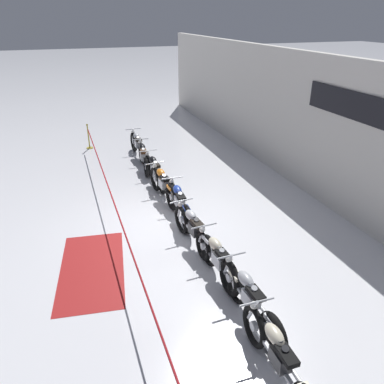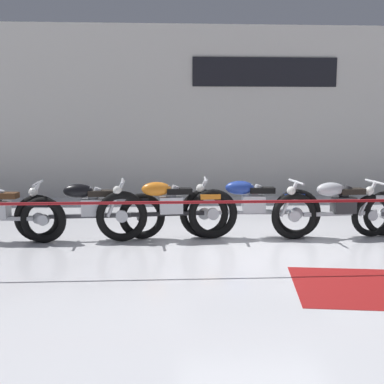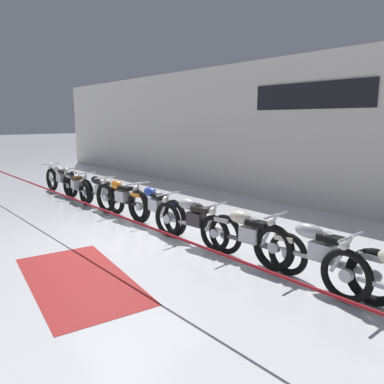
% 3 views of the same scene
% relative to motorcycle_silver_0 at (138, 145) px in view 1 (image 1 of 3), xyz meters
% --- Properties ---
extents(ground_plane, '(120.00, 120.00, 0.00)m').
position_rel_motorcycle_silver_0_xyz_m(ground_plane, '(5.40, -0.59, -0.48)').
color(ground_plane, silver).
extents(back_wall, '(28.00, 0.29, 4.20)m').
position_rel_motorcycle_silver_0_xyz_m(back_wall, '(5.40, 4.53, 1.62)').
color(back_wall, silver).
rests_on(back_wall, ground).
extents(motorcycle_silver_0, '(2.34, 0.62, 0.98)m').
position_rel_motorcycle_silver_0_xyz_m(motorcycle_silver_0, '(0.00, 0.00, 0.00)').
color(motorcycle_silver_0, black).
rests_on(motorcycle_silver_0, ground).
extents(motorcycle_black_1, '(2.25, 0.62, 0.94)m').
position_rel_motorcycle_silver_0_xyz_m(motorcycle_black_1, '(1.30, -0.07, -0.02)').
color(motorcycle_black_1, black).
rests_on(motorcycle_black_1, ground).
extents(motorcycle_black_2, '(2.35, 0.62, 0.95)m').
position_rel_motorcycle_silver_0_xyz_m(motorcycle_black_2, '(2.77, -0.01, -0.01)').
color(motorcycle_black_2, black).
rests_on(motorcycle_black_2, ground).
extents(motorcycle_orange_3, '(2.25, 0.62, 0.98)m').
position_rel_motorcycle_silver_0_xyz_m(motorcycle_orange_3, '(3.99, -0.06, 0.01)').
color(motorcycle_orange_3, black).
rests_on(motorcycle_orange_3, ground).
extents(motorcycle_blue_4, '(2.29, 0.62, 0.97)m').
position_rel_motorcycle_silver_0_xyz_m(motorcycle_blue_4, '(5.32, 0.03, 0.01)').
color(motorcycle_blue_4, black).
rests_on(motorcycle_blue_4, ground).
extents(motorcycle_silver_5, '(2.30, 0.62, 0.95)m').
position_rel_motorcycle_silver_0_xyz_m(motorcycle_silver_5, '(6.77, -0.05, -0.00)').
color(motorcycle_silver_5, black).
rests_on(motorcycle_silver_5, ground).
extents(motorcycle_cream_6, '(2.25, 0.62, 0.93)m').
position_rel_motorcycle_silver_0_xyz_m(motorcycle_cream_6, '(8.08, 0.03, -0.02)').
color(motorcycle_cream_6, black).
rests_on(motorcycle_cream_6, ground).
extents(motorcycle_silver_7, '(2.38, 0.62, 0.97)m').
position_rel_motorcycle_silver_0_xyz_m(motorcycle_silver_7, '(9.40, 0.08, -0.00)').
color(motorcycle_silver_7, black).
rests_on(motorcycle_silver_7, ground).
extents(motorcycle_cream_8, '(2.35, 0.62, 0.95)m').
position_rel_motorcycle_silver_0_xyz_m(motorcycle_cream_8, '(10.70, -0.10, 0.00)').
color(motorcycle_cream_8, black).
rests_on(motorcycle_cream_8, ground).
extents(stanchion_far_left, '(14.05, 0.28, 1.05)m').
position_rel_motorcycle_silver_0_xyz_m(stanchion_far_left, '(3.80, -1.74, 0.29)').
color(stanchion_far_left, gold).
rests_on(stanchion_far_left, ground).
extents(floor_banner, '(3.04, 1.79, 0.01)m').
position_rel_motorcycle_silver_0_xyz_m(floor_banner, '(6.85, -2.52, -0.48)').
color(floor_banner, maroon).
rests_on(floor_banner, ground).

